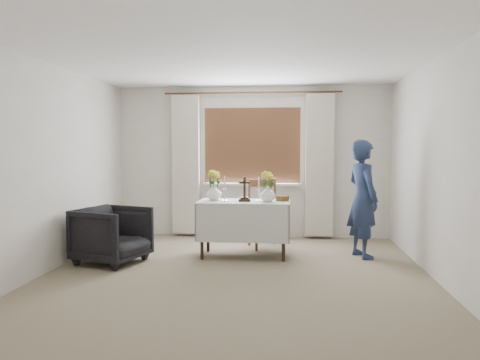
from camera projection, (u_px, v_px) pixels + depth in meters
name	position (u px, v px, depth m)	size (l,w,h in m)	color
ground	(235.00, 277.00, 5.38)	(5.00, 5.00, 0.00)	gray
altar_table	(244.00, 229.00, 6.38)	(1.24, 0.64, 0.76)	silver
wooden_chair	(266.00, 213.00, 6.95)	(0.47, 0.47, 1.02)	brown
armchair	(112.00, 235.00, 6.02)	(0.78, 0.80, 0.73)	black
person	(363.00, 199.00, 6.31)	(0.58, 0.38, 1.59)	navy
radiator	(252.00, 219.00, 7.76)	(1.10, 0.10, 0.60)	silver
wooden_cross	(245.00, 189.00, 6.31)	(0.16, 0.11, 0.34)	black
candlestick_left	(225.00, 189.00, 6.34)	(0.10, 0.10, 0.34)	white
candlestick_right	(259.00, 189.00, 6.36)	(0.09, 0.09, 0.32)	white
flower_vase_left	(214.00, 192.00, 6.45)	(0.21, 0.21, 0.22)	white
flower_vase_right	(268.00, 194.00, 6.27)	(0.21, 0.21, 0.22)	white
wicker_basket	(282.00, 198.00, 6.38)	(0.19, 0.19, 0.07)	brown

